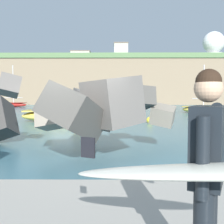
{
  "coord_description": "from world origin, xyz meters",
  "views": [
    {
      "loc": [
        0.79,
        -6.69,
        1.8
      ],
      "look_at": [
        0.75,
        0.5,
        1.4
      ],
      "focal_mm": 41.96,
      "sensor_mm": 36.0,
      "label": 1
    }
  ],
  "objects_px": {
    "boat_near_right": "(201,109)",
    "station_building_central": "(81,58)",
    "surfer_with_board": "(210,171)",
    "boat_near_left": "(11,104)",
    "boat_mid_left": "(58,113)",
    "radar_dome": "(213,47)",
    "station_building_west": "(121,53)",
    "mooring_buoy_middle": "(150,120)"
  },
  "relations": [
    {
      "from": "station_building_west",
      "to": "station_building_central",
      "type": "xyz_separation_m",
      "value": [
        -12.72,
        3.68,
        -0.85
      ]
    },
    {
      "from": "mooring_buoy_middle",
      "to": "station_building_central",
      "type": "distance_m",
      "value": 69.03
    },
    {
      "from": "boat_near_left",
      "to": "mooring_buoy_middle",
      "type": "height_order",
      "value": "boat_near_left"
    },
    {
      "from": "surfer_with_board",
      "to": "mooring_buoy_middle",
      "type": "xyz_separation_m",
      "value": [
        1.82,
        16.39,
        -1.06
      ]
    },
    {
      "from": "station_building_central",
      "to": "boat_mid_left",
      "type": "bearing_deg",
      "value": -84.39
    },
    {
      "from": "surfer_with_board",
      "to": "station_building_west",
      "type": "bearing_deg",
      "value": 88.9
    },
    {
      "from": "boat_mid_left",
      "to": "radar_dome",
      "type": "xyz_separation_m",
      "value": [
        35.77,
        64.77,
        17.26
      ]
    },
    {
      "from": "mooring_buoy_middle",
      "to": "radar_dome",
      "type": "relative_size",
      "value": 0.04
    },
    {
      "from": "boat_near_right",
      "to": "station_building_central",
      "type": "bearing_deg",
      "value": 110.58
    },
    {
      "from": "boat_mid_left",
      "to": "mooring_buoy_middle",
      "type": "xyz_separation_m",
      "value": [
        6.61,
        -1.08,
        -0.39
      ]
    },
    {
      "from": "boat_near_right",
      "to": "radar_dome",
      "type": "bearing_deg",
      "value": 68.15
    },
    {
      "from": "mooring_buoy_middle",
      "to": "radar_dome",
      "type": "height_order",
      "value": "radar_dome"
    },
    {
      "from": "boat_near_right",
      "to": "radar_dome",
      "type": "relative_size",
      "value": 0.54
    },
    {
      "from": "surfer_with_board",
      "to": "radar_dome",
      "type": "height_order",
      "value": "radar_dome"
    },
    {
      "from": "boat_near_left",
      "to": "station_building_west",
      "type": "height_order",
      "value": "station_building_west"
    },
    {
      "from": "surfer_with_board",
      "to": "boat_near_right",
      "type": "xyz_separation_m",
      "value": [
        9.28,
        28.12,
        -0.83
      ]
    },
    {
      "from": "surfer_with_board",
      "to": "boat_near_left",
      "type": "xyz_separation_m",
      "value": [
        -19.57,
        46.21,
        -0.77
      ]
    },
    {
      "from": "boat_near_right",
      "to": "station_building_central",
      "type": "relative_size",
      "value": 0.88
    },
    {
      "from": "surfer_with_board",
      "to": "boat_near_left",
      "type": "height_order",
      "value": "boat_near_left"
    },
    {
      "from": "surfer_with_board",
      "to": "station_building_central",
      "type": "xyz_separation_m",
      "value": [
        -11.2,
        82.67,
        13.17
      ]
    },
    {
      "from": "boat_near_left",
      "to": "radar_dome",
      "type": "bearing_deg",
      "value": 35.47
    },
    {
      "from": "mooring_buoy_middle",
      "to": "boat_near_right",
      "type": "bearing_deg",
      "value": 57.58
    },
    {
      "from": "station_building_west",
      "to": "mooring_buoy_middle",
      "type": "bearing_deg",
      "value": -89.72
    },
    {
      "from": "boat_near_right",
      "to": "station_building_central",
      "type": "height_order",
      "value": "station_building_central"
    },
    {
      "from": "boat_near_left",
      "to": "station_building_west",
      "type": "bearing_deg",
      "value": 57.24
    },
    {
      "from": "radar_dome",
      "to": "station_building_west",
      "type": "relative_size",
      "value": 1.77
    },
    {
      "from": "boat_near_right",
      "to": "boat_mid_left",
      "type": "xyz_separation_m",
      "value": [
        -14.07,
        -10.66,
        0.16
      ]
    },
    {
      "from": "surfer_with_board",
      "to": "station_building_central",
      "type": "relative_size",
      "value": 0.33
    },
    {
      "from": "boat_mid_left",
      "to": "mooring_buoy_middle",
      "type": "bearing_deg",
      "value": -9.23
    },
    {
      "from": "radar_dome",
      "to": "station_building_west",
      "type": "distance_m",
      "value": 29.74
    },
    {
      "from": "surfer_with_board",
      "to": "boat_near_right",
      "type": "distance_m",
      "value": 29.63
    },
    {
      "from": "radar_dome",
      "to": "surfer_with_board",
      "type": "bearing_deg",
      "value": -110.64
    },
    {
      "from": "mooring_buoy_middle",
      "to": "station_building_central",
      "type": "bearing_deg",
      "value": 101.12
    },
    {
      "from": "boat_near_left",
      "to": "mooring_buoy_middle",
      "type": "bearing_deg",
      "value": -54.35
    },
    {
      "from": "radar_dome",
      "to": "boat_mid_left",
      "type": "bearing_deg",
      "value": -118.91
    },
    {
      "from": "boat_near_right",
      "to": "radar_dome",
      "type": "height_order",
      "value": "radar_dome"
    },
    {
      "from": "boat_near_right",
      "to": "boat_mid_left",
      "type": "distance_m",
      "value": 17.65
    },
    {
      "from": "surfer_with_board",
      "to": "station_building_west",
      "type": "relative_size",
      "value": 0.36
    },
    {
      "from": "boat_near_left",
      "to": "station_building_west",
      "type": "relative_size",
      "value": 1.34
    },
    {
      "from": "surfer_with_board",
      "to": "mooring_buoy_middle",
      "type": "relative_size",
      "value": 4.63
    },
    {
      "from": "surfer_with_board",
      "to": "radar_dome",
      "type": "relative_size",
      "value": 0.2
    },
    {
      "from": "station_building_west",
      "to": "boat_near_left",
      "type": "bearing_deg",
      "value": -122.76
    }
  ]
}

